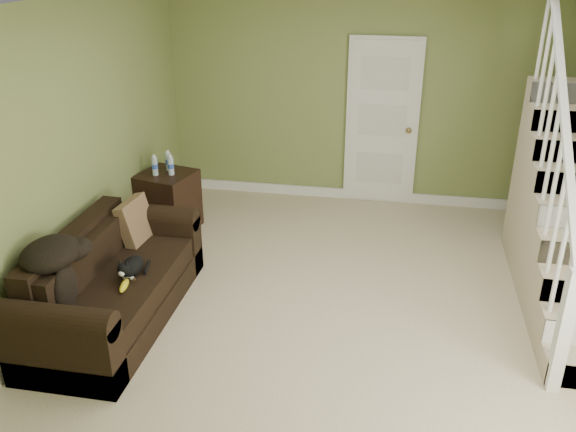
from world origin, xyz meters
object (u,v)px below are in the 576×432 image
at_px(side_table, 168,201).
at_px(banana, 124,286).
at_px(cat, 131,267).
at_px(sofa, 111,287).

height_order(side_table, banana, side_table).
bearing_deg(banana, cat, 88.61).
relative_size(side_table, banana, 4.44).
distance_m(sofa, side_table, 1.81).
xyz_separation_m(cat, banana, (0.03, -0.21, -0.05)).
height_order(sofa, side_table, side_table).
bearing_deg(banana, sofa, 129.55).
distance_m(cat, banana, 0.22).
bearing_deg(side_table, cat, -78.36).
xyz_separation_m(side_table, banana, (0.40, -2.00, 0.12)).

